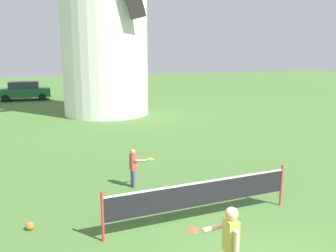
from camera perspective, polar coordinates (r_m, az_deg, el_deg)
tennis_net at (r=8.53m, az=5.37°, el=-10.73°), size 4.74×0.06×1.10m
player_near at (r=6.30m, az=9.73°, el=-17.93°), size 0.78×0.67×1.46m
player_far at (r=10.65m, az=-5.46°, el=-6.28°), size 0.71×0.44×1.16m
stray_ball at (r=8.92m, az=-21.13°, el=-14.62°), size 0.19×0.19×0.19m
parked_car_green at (r=32.61m, az=-21.93°, el=5.26°), size 4.32×2.17×1.56m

